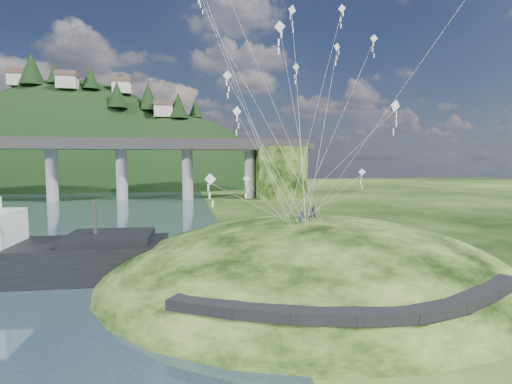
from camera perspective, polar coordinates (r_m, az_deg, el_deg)
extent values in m
plane|color=black|center=(31.19, -5.33, -13.97)|extent=(320.00, 320.00, 0.00)
ellipsoid|color=black|center=(35.13, 7.90, -14.40)|extent=(36.00, 32.00, 13.00)
cube|color=black|center=(22.89, -7.30, -15.69)|extent=(4.32, 3.62, 0.71)
cube|color=black|center=(21.71, 1.26, -16.65)|extent=(4.10, 2.97, 0.61)
cube|color=black|center=(21.61, 9.99, -16.84)|extent=(3.85, 2.37, 0.62)
cube|color=black|center=(22.44, 17.91, -16.29)|extent=(3.62, 1.83, 0.66)
cube|color=black|center=(24.10, 24.17, -14.97)|extent=(3.82, 2.27, 0.68)
cube|color=black|center=(26.53, 28.43, -13.08)|extent=(4.11, 2.97, 0.71)
cube|color=black|center=(29.53, 31.11, -11.34)|extent=(4.26, 3.43, 0.66)
cylinder|color=gray|center=(103.70, -27.15, 2.32)|extent=(2.60, 2.60, 13.00)
cylinder|color=gray|center=(100.43, -18.63, 2.53)|extent=(2.60, 2.60, 13.00)
cylinder|color=gray|center=(99.49, -9.75, 2.70)|extent=(2.60, 2.60, 13.00)
cylinder|color=gray|center=(100.95, -0.91, 2.79)|extent=(2.60, 2.60, 13.00)
cube|color=black|center=(102.50, 3.23, 2.82)|extent=(12.00, 11.00, 13.00)
ellipsoid|color=black|center=(160.63, -24.10, -1.35)|extent=(96.00, 68.00, 88.00)
ellipsoid|color=black|center=(148.78, -11.52, -3.04)|extent=(76.00, 56.00, 72.00)
cone|color=black|center=(154.36, -29.40, 15.10)|extent=(8.01, 8.01, 10.54)
cone|color=black|center=(151.57, -26.85, 14.88)|extent=(4.97, 4.97, 6.54)
cone|color=black|center=(146.78, -22.60, 14.90)|extent=(5.83, 5.83, 7.67)
cone|color=black|center=(139.44, -19.25, 13.01)|extent=(6.47, 6.47, 8.51)
cone|color=black|center=(145.34, -15.15, 13.02)|extent=(7.13, 7.13, 9.38)
cone|color=black|center=(139.59, -11.05, 12.05)|extent=(6.56, 6.56, 8.63)
cone|color=black|center=(145.22, -8.66, 11.72)|extent=(4.88, 4.88, 6.42)
cube|color=beige|center=(158.56, -30.75, 13.56)|extent=(6.00, 5.00, 4.00)
cube|color=brown|center=(159.02, -30.79, 14.52)|extent=(6.40, 5.40, 1.60)
cube|color=beige|center=(145.84, -25.35, 13.91)|extent=(6.00, 5.00, 4.00)
cube|color=brown|center=(146.32, -25.39, 14.96)|extent=(6.40, 5.40, 1.60)
cube|color=beige|center=(148.66, -18.59, 13.90)|extent=(6.00, 5.00, 4.00)
cube|color=brown|center=(149.13, -18.62, 14.92)|extent=(6.40, 5.40, 1.60)
cube|color=beige|center=(140.41, -13.07, 11.16)|extent=(6.00, 5.00, 4.00)
cube|color=brown|center=(140.74, -13.09, 12.25)|extent=(6.40, 5.40, 1.60)
cube|color=black|center=(39.21, -31.77, -8.50)|extent=(25.62, 8.22, 2.99)
cube|color=black|center=(36.31, -20.16, -6.12)|extent=(7.19, 6.10, 0.69)
cylinder|color=#2D2B2B|center=(36.34, -22.01, -3.78)|extent=(0.28, 0.28, 3.45)
cube|color=#392117|center=(36.79, -20.22, -10.68)|extent=(12.21, 2.09, 0.30)
cylinder|color=#392117|center=(38.13, -28.09, -10.75)|extent=(0.26, 0.26, 0.87)
cylinder|color=#392117|center=(37.40, -24.22, -10.90)|extent=(0.26, 0.26, 0.87)
cylinder|color=#392117|center=(36.85, -20.21, -11.01)|extent=(0.26, 0.26, 0.87)
cylinder|color=#392117|center=(36.47, -16.10, -11.06)|extent=(0.26, 0.26, 0.87)
cylinder|color=#392117|center=(36.28, -11.92, -11.06)|extent=(0.26, 0.26, 0.87)
imported|color=#292A36|center=(31.96, 6.45, -2.77)|extent=(0.67, 0.48, 1.74)
imported|color=#292A36|center=(35.09, 8.04, -1.99)|extent=(0.96, 0.77, 1.89)
cube|color=white|center=(43.86, 5.73, 17.36)|extent=(0.72, 0.25, 0.70)
cube|color=white|center=(43.75, 5.72, 16.70)|extent=(0.10, 0.03, 0.42)
cube|color=white|center=(43.65, 5.72, 16.04)|extent=(0.10, 0.03, 0.42)
cube|color=white|center=(43.55, 5.71, 15.38)|extent=(0.10, 0.03, 0.42)
cube|color=white|center=(35.99, -4.12, 16.29)|extent=(0.80, 0.30, 0.78)
cube|color=white|center=(35.88, -4.12, 15.39)|extent=(0.11, 0.03, 0.47)
cube|color=white|center=(35.78, -4.11, 14.49)|extent=(0.11, 0.03, 0.47)
cube|color=white|center=(35.69, -4.10, 13.58)|extent=(0.11, 0.03, 0.47)
cube|color=white|center=(28.07, 19.28, 11.51)|extent=(0.76, 0.31, 0.78)
cube|color=white|center=(28.00, 19.25, 10.38)|extent=(0.10, 0.07, 0.46)
cube|color=white|center=(27.95, 19.22, 9.23)|extent=(0.10, 0.07, 0.46)
cube|color=white|center=(27.91, 19.19, 8.09)|extent=(0.10, 0.07, 0.46)
cube|color=white|center=(39.85, -7.85, 24.92)|extent=(0.09, 0.06, 0.41)
cube|color=white|center=(39.68, -7.85, 24.23)|extent=(0.09, 0.06, 0.41)
cube|color=white|center=(37.47, -7.95, 25.26)|extent=(0.09, 0.07, 0.44)
cube|color=white|center=(34.50, -2.75, 11.45)|extent=(0.80, 0.35, 0.84)
cube|color=white|center=(34.44, -2.74, 10.46)|extent=(0.10, 0.08, 0.49)
cube|color=white|center=(34.39, -2.74, 9.47)|extent=(0.10, 0.08, 0.49)
cube|color=white|center=(34.34, -2.74, 8.48)|extent=(0.10, 0.08, 0.49)
cube|color=white|center=(25.86, -6.55, 1.84)|extent=(0.71, 0.33, 0.75)
cube|color=white|center=(25.89, -6.54, 0.66)|extent=(0.10, 0.04, 0.44)
cube|color=white|center=(25.94, -6.53, -0.52)|extent=(0.10, 0.04, 0.44)
cube|color=white|center=(25.99, -6.52, -1.69)|extent=(0.10, 0.04, 0.44)
cube|color=white|center=(39.77, -1.36, 1.90)|extent=(0.72, 0.36, 0.75)
cube|color=white|center=(39.81, -1.36, 1.11)|extent=(0.10, 0.03, 0.45)
cube|color=white|center=(39.85, -1.36, 0.32)|extent=(0.10, 0.03, 0.45)
cube|color=white|center=(39.89, -1.36, -0.47)|extent=(0.10, 0.03, 0.45)
cube|color=white|center=(45.93, 16.50, 20.30)|extent=(0.80, 0.19, 0.79)
cube|color=white|center=(45.78, 16.48, 19.62)|extent=(0.10, 0.03, 0.46)
cube|color=white|center=(45.64, 16.46, 18.93)|extent=(0.10, 0.03, 0.46)
cube|color=white|center=(45.50, 16.45, 18.25)|extent=(0.10, 0.03, 0.46)
cube|color=white|center=(40.82, 11.50, 19.64)|extent=(0.69, 0.33, 0.73)
cube|color=white|center=(40.69, 11.49, 18.93)|extent=(0.09, 0.07, 0.42)
cube|color=white|center=(40.57, 11.48, 18.23)|extent=(0.09, 0.07, 0.42)
cube|color=white|center=(40.45, 11.47, 17.51)|extent=(0.09, 0.07, 0.42)
cube|color=white|center=(34.45, 3.43, 22.52)|extent=(0.81, 0.45, 0.87)
cube|color=white|center=(34.26, 3.42, 21.51)|extent=(0.12, 0.04, 0.52)
cube|color=white|center=(34.09, 3.41, 20.49)|extent=(0.12, 0.04, 0.52)
cube|color=white|center=(33.92, 3.41, 19.47)|extent=(0.12, 0.04, 0.52)
cube|color=white|center=(43.81, 14.91, 2.79)|extent=(0.62, 0.50, 0.75)
cube|color=white|center=(43.83, 14.90, 2.08)|extent=(0.10, 0.06, 0.44)
cube|color=white|center=(43.86, 14.88, 1.38)|extent=(0.10, 0.06, 0.44)
cube|color=white|center=(43.89, 14.87, 0.68)|extent=(0.10, 0.06, 0.44)
cube|color=white|center=(39.55, 5.18, 24.47)|extent=(0.79, 0.33, 0.81)
cube|color=white|center=(39.35, 5.17, 23.66)|extent=(0.10, 0.08, 0.48)
cube|color=white|center=(39.16, 5.17, 22.85)|extent=(0.10, 0.08, 0.48)
cube|color=white|center=(38.99, 5.16, 22.03)|extent=(0.10, 0.08, 0.48)
cube|color=white|center=(43.40, 12.18, 24.24)|extent=(0.57, 0.56, 0.76)
cube|color=white|center=(43.22, 12.17, 23.57)|extent=(0.09, 0.07, 0.44)
cube|color=white|center=(43.05, 12.15, 22.89)|extent=(0.09, 0.07, 0.44)
cube|color=white|center=(42.89, 12.14, 22.21)|extent=(0.09, 0.07, 0.44)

